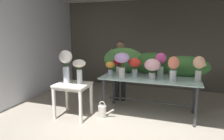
# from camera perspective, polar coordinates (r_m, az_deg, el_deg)

# --- Properties ---
(ground_plane) EXTENTS (8.61, 8.61, 0.00)m
(ground_plane) POSITION_cam_1_polar(r_m,az_deg,el_deg) (4.96, 7.60, -10.41)
(ground_plane) COLOR #9E9384
(wall_back) EXTENTS (5.86, 0.12, 2.71)m
(wall_back) POSITION_cam_1_polar(r_m,az_deg,el_deg) (6.56, 11.31, 6.99)
(wall_back) COLOR #5B564C
(wall_back) RESTS_ON ground
(wall_left) EXTENTS (0.12, 4.03, 2.71)m
(wall_left) POSITION_cam_1_polar(r_m,az_deg,el_deg) (5.92, -21.19, 6.01)
(wall_left) COLOR silver
(wall_left) RESTS_ON ground
(display_table_glass) EXTENTS (2.06, 0.90, 0.83)m
(display_table_glass) POSITION_cam_1_polar(r_m,az_deg,el_deg) (4.44, 10.54, -3.55)
(display_table_glass) COLOR #ACD2CF
(display_table_glass) RESTS_ON ground
(side_table_white) EXTENTS (0.68, 0.58, 0.72)m
(side_table_white) POSITION_cam_1_polar(r_m,az_deg,el_deg) (4.31, -10.97, -5.13)
(side_table_white) COLOR silver
(side_table_white) RESTS_ON ground
(florist) EXTENTS (0.57, 0.24, 1.53)m
(florist) POSITION_cam_1_polar(r_m,az_deg,el_deg) (5.18, 2.37, 1.42)
(florist) COLOR #232328
(florist) RESTS_ON ground
(foliage_backdrop) EXTENTS (2.38, 0.29, 0.59)m
(foliage_backdrop) POSITION_cam_1_polar(r_m,az_deg,el_deg) (4.69, 10.63, 1.97)
(foliage_backdrop) COLOR #477F3D
(foliage_backdrop) RESTS_ON display_table_glass
(vase_sunset_hydrangea) EXTENTS (0.20, 0.20, 0.32)m
(vase_sunset_hydrangea) POSITION_cam_1_polar(r_m,az_deg,el_deg) (4.42, -0.50, 0.83)
(vase_sunset_hydrangea) COLOR silver
(vase_sunset_hydrangea) RESTS_ON display_table_glass
(vase_peach_dahlias) EXTENTS (0.24, 0.22, 0.51)m
(vase_peach_dahlias) POSITION_cam_1_polar(r_m,az_deg,el_deg) (4.25, 23.20, 1.03)
(vase_peach_dahlias) COLOR silver
(vase_peach_dahlias) RESTS_ON display_table_glass
(vase_blush_tulips) EXTENTS (0.33, 0.33, 0.43)m
(vase_blush_tulips) POSITION_cam_1_polar(r_m,az_deg,el_deg) (4.19, 11.30, 1.03)
(vase_blush_tulips) COLOR silver
(vase_blush_tulips) RESTS_ON display_table_glass
(vase_scarlet_anemones) EXTENTS (0.27, 0.27, 0.41)m
(vase_scarlet_anemones) POSITION_cam_1_polar(r_m,az_deg,el_deg) (4.37, 6.35, 1.49)
(vase_scarlet_anemones) COLOR silver
(vase_scarlet_anemones) RESTS_ON display_table_glass
(vase_coral_freesia) EXTENTS (0.21, 0.21, 0.50)m
(vase_coral_freesia) POSITION_cam_1_polar(r_m,az_deg,el_deg) (4.12, 16.88, 0.75)
(vase_coral_freesia) COLOR silver
(vase_coral_freesia) RESTS_ON display_table_glass
(vase_fuchsia_ranunculus) EXTENTS (0.24, 0.24, 0.51)m
(vase_fuchsia_ranunculus) POSITION_cam_1_polar(r_m,az_deg,el_deg) (4.50, 13.53, 2.14)
(vase_fuchsia_ranunculus) COLOR silver
(vase_fuchsia_ranunculus) RESTS_ON display_table_glass
(vase_crimson_peonies) EXTENTS (0.24, 0.23, 0.39)m
(vase_crimson_peonies) POSITION_cam_1_polar(r_m,az_deg,el_deg) (4.68, 1.79, 2.02)
(vase_crimson_peonies) COLOR silver
(vase_crimson_peonies) RESTS_ON display_table_glass
(vase_lilac_lilies) EXTENTS (0.32, 0.32, 0.53)m
(vase_lilac_lilies) POSITION_cam_1_polar(r_m,az_deg,el_deg) (4.22, 2.74, 2.46)
(vase_lilac_lilies) COLOR silver
(vase_lilac_lilies) RESTS_ON display_table_glass
(vase_white_roses_tall) EXTENTS (0.27, 0.27, 0.69)m
(vase_white_roses_tall) POSITION_cam_1_polar(r_m,az_deg,el_deg) (4.27, -12.85, 2.04)
(vase_white_roses_tall) COLOR silver
(vase_white_roses_tall) RESTS_ON side_table_white
(vase_cream_lisianthus_tall) EXTENTS (0.27, 0.26, 0.50)m
(vase_cream_lisianthus_tall) POSITION_cam_1_polar(r_m,az_deg,el_deg) (4.20, -9.22, 0.63)
(vase_cream_lisianthus_tall) COLOR silver
(vase_cream_lisianthus_tall) RESTS_ON side_table_white
(watering_can) EXTENTS (0.35, 0.18, 0.34)m
(watering_can) POSITION_cam_1_polar(r_m,az_deg,el_deg) (4.40, -2.68, -11.43)
(watering_can) COLOR #B7B2A8
(watering_can) RESTS_ON ground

